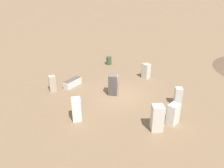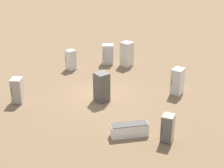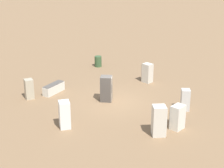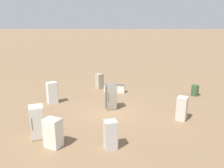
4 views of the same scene
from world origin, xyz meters
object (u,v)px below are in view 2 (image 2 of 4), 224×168
(discarded_fridge_4, at_px, (102,87))
(discarded_fridge_6, at_px, (127,54))
(discarded_fridge_2, at_px, (168,128))
(discarded_fridge_0, at_px, (108,54))
(discarded_fridge_1, at_px, (130,130))
(discarded_fridge_7, at_px, (177,81))
(discarded_fridge_3, at_px, (17,90))
(discarded_fridge_5, at_px, (71,60))

(discarded_fridge_4, height_order, discarded_fridge_6, discarded_fridge_6)
(discarded_fridge_2, distance_m, discarded_fridge_6, 10.05)
(discarded_fridge_6, bearing_deg, discarded_fridge_0, 119.04)
(discarded_fridge_1, height_order, discarded_fridge_2, discarded_fridge_2)
(discarded_fridge_1, bearing_deg, discarded_fridge_7, -44.34)
(discarded_fridge_3, height_order, discarded_fridge_6, discarded_fridge_6)
(discarded_fridge_3, relative_size, discarded_fridge_7, 0.91)
(discarded_fridge_7, bearing_deg, discarded_fridge_1, 90.10)
(discarded_fridge_1, height_order, discarded_fridge_4, discarded_fridge_4)
(discarded_fridge_3, xyz_separation_m, discarded_fridge_7, (-2.49, -9.29, 0.08))
(discarded_fridge_2, bearing_deg, discarded_fridge_6, -57.90)
(discarded_fridge_6, bearing_deg, discarded_fridge_5, 143.79)
(discarded_fridge_5, height_order, discarded_fridge_7, discarded_fridge_7)
(discarded_fridge_1, relative_size, discarded_fridge_2, 1.37)
(discarded_fridge_1, height_order, discarded_fridge_7, discarded_fridge_7)
(discarded_fridge_1, xyz_separation_m, discarded_fridge_2, (-1.10, -1.53, 0.37))
(discarded_fridge_2, bearing_deg, discarded_fridge_0, -50.94)
(discarded_fridge_3, distance_m, discarded_fridge_5, 5.69)
(discarded_fridge_1, relative_size, discarded_fridge_6, 1.09)
(discarded_fridge_1, distance_m, discarded_fridge_2, 1.91)
(discarded_fridge_3, bearing_deg, discarded_fridge_2, 157.56)
(discarded_fridge_1, xyz_separation_m, discarded_fridge_6, (8.73, -3.65, 0.55))
(discarded_fridge_3, bearing_deg, discarded_fridge_4, -173.73)
(discarded_fridge_5, xyz_separation_m, discarded_fridge_7, (-6.22, -4.99, 0.11))
(discarded_fridge_0, bearing_deg, discarded_fridge_6, 165.70)
(discarded_fridge_3, bearing_deg, discarded_fridge_5, -113.28)
(discarded_fridge_0, distance_m, discarded_fridge_1, 9.89)
(discarded_fridge_2, height_order, discarded_fridge_4, discarded_fridge_4)
(discarded_fridge_1, bearing_deg, discarded_fridge_4, 9.96)
(discarded_fridge_4, bearing_deg, discarded_fridge_7, -24.63)
(discarded_fridge_2, distance_m, discarded_fridge_7, 5.40)
(discarded_fridge_2, xyz_separation_m, discarded_fridge_3, (6.88, 6.15, 0.04))
(discarded_fridge_5, bearing_deg, discarded_fridge_0, -106.95)
(discarded_fridge_1, distance_m, discarded_fridge_5, 9.53)
(discarded_fridge_2, bearing_deg, discarded_fridge_1, 8.65)
(discarded_fridge_6, xyz_separation_m, discarded_fridge_7, (-5.43, -1.01, -0.06))
(discarded_fridge_5, bearing_deg, discarded_fridge_1, 164.20)
(discarded_fridge_2, relative_size, discarded_fridge_5, 0.99)
(discarded_fridge_0, relative_size, discarded_fridge_5, 1.03)
(discarded_fridge_0, bearing_deg, discarded_fridge_1, 97.03)
(discarded_fridge_7, bearing_deg, discarded_fridge_3, 39.81)
(discarded_fridge_0, distance_m, discarded_fridge_3, 8.07)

